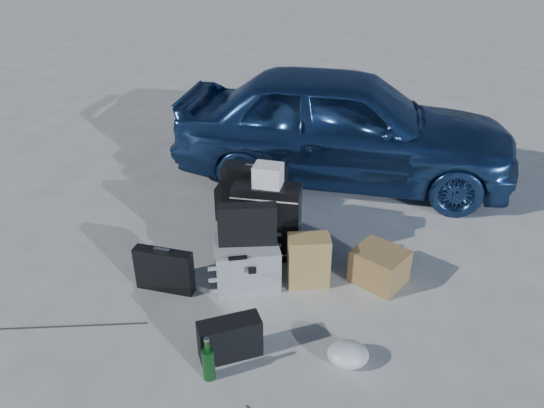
% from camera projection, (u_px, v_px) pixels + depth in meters
% --- Properties ---
extents(ground, '(60.00, 60.00, 0.00)m').
position_uv_depth(ground, '(244.00, 318.00, 3.87)').
color(ground, '#B6B7B2').
rests_on(ground, ground).
extents(car, '(3.60, 1.59, 1.21)m').
position_uv_depth(car, '(344.00, 125.00, 5.60)').
color(car, navy).
rests_on(car, ground).
extents(pelican_case, '(0.61, 0.56, 0.36)m').
position_uv_depth(pelican_case, '(247.00, 262.00, 4.17)').
color(pelican_case, gray).
rests_on(pelican_case, ground).
extents(laptop_bag, '(0.46, 0.24, 0.33)m').
position_uv_depth(laptop_bag, '(247.00, 225.00, 4.01)').
color(laptop_bag, black).
rests_on(laptop_bag, pelican_case).
extents(briefcase, '(0.46, 0.10, 0.36)m').
position_uv_depth(briefcase, '(164.00, 270.00, 4.08)').
color(briefcase, black).
rests_on(briefcase, ground).
extents(suitcase_left, '(0.55, 0.21, 0.71)m').
position_uv_depth(suitcase_left, '(255.00, 204.00, 4.63)').
color(suitcase_left, black).
rests_on(suitcase_left, ground).
extents(suitcase_right, '(0.57, 0.24, 0.66)m').
position_uv_depth(suitcase_right, '(267.00, 221.00, 4.41)').
color(suitcase_right, black).
rests_on(suitcase_right, ground).
extents(white_carton, '(0.23, 0.18, 0.18)m').
position_uv_depth(white_carton, '(268.00, 175.00, 4.22)').
color(white_carton, silver).
rests_on(white_carton, suitcase_right).
extents(duffel_bag, '(0.67, 0.31, 0.33)m').
position_uv_depth(duffel_bag, '(253.00, 202.00, 5.04)').
color(duffel_bag, black).
rests_on(duffel_bag, ground).
extents(flat_box_white, '(0.46, 0.39, 0.07)m').
position_uv_depth(flat_box_white, '(254.00, 183.00, 4.95)').
color(flat_box_white, silver).
rests_on(flat_box_white, duffel_bag).
extents(flat_box_black, '(0.33, 0.27, 0.06)m').
position_uv_depth(flat_box_black, '(253.00, 176.00, 4.93)').
color(flat_box_black, black).
rests_on(flat_box_black, flat_box_white).
extents(kraft_bag, '(0.37, 0.28, 0.43)m').
position_uv_depth(kraft_bag, '(308.00, 261.00, 4.13)').
color(kraft_bag, '#A38647').
rests_on(kraft_bag, ground).
extents(cardboard_box, '(0.49, 0.47, 0.29)m').
position_uv_depth(cardboard_box, '(379.00, 266.00, 4.18)').
color(cardboard_box, brown).
rests_on(cardboard_box, ground).
extents(plastic_bag, '(0.32, 0.29, 0.15)m').
position_uv_depth(plastic_bag, '(348.00, 354.00, 3.46)').
color(plastic_bag, silver).
rests_on(plastic_bag, ground).
extents(messenger_bag, '(0.43, 0.36, 0.29)m').
position_uv_depth(messenger_bag, '(230.00, 339.00, 3.48)').
color(messenger_bag, black).
rests_on(messenger_bag, ground).
extents(green_bottle, '(0.10, 0.10, 0.32)m').
position_uv_depth(green_bottle, '(208.00, 359.00, 3.31)').
color(green_bottle, black).
rests_on(green_bottle, ground).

